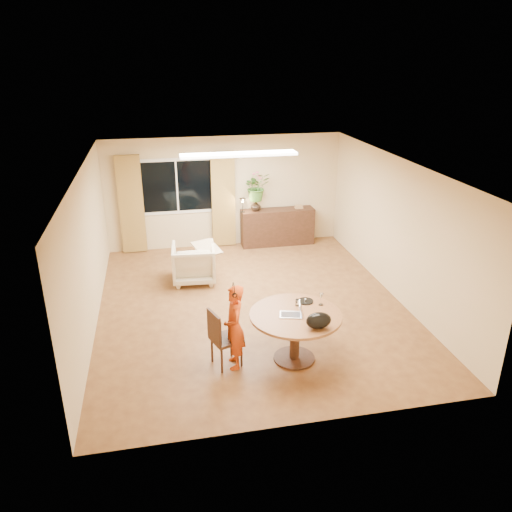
{
  "coord_description": "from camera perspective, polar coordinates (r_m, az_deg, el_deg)",
  "views": [
    {
      "loc": [
        -1.57,
        -8.04,
        4.34
      ],
      "look_at": [
        0.04,
        -0.2,
        1.06
      ],
      "focal_mm": 35.0,
      "sensor_mm": 36.0,
      "label": 1
    }
  ],
  "objects": [
    {
      "name": "vase",
      "position": [
        11.76,
        -0.05,
        5.77
      ],
      "size": [
        0.29,
        0.29,
        0.25
      ],
      "primitive_type": "imported",
      "rotation": [
        0.0,
        0.0,
        -0.23
      ],
      "color": "black",
      "rests_on": "sideboard"
    },
    {
      "name": "wall_right",
      "position": [
        9.62,
        15.78,
        2.99
      ],
      "size": [
        0.0,
        6.5,
        6.5
      ],
      "primitive_type": "plane",
      "rotation": [
        1.57,
        0.0,
        -1.57
      ],
      "color": "#CDBA85",
      "rests_on": "floor"
    },
    {
      "name": "laptop",
      "position": [
        7.3,
        3.99,
        -6.01
      ],
      "size": [
        0.38,
        0.3,
        0.22
      ],
      "primitive_type": null,
      "rotation": [
        0.0,
        0.0,
        -0.26
      ],
      "color": "#B7B7BC",
      "rests_on": "dining_table"
    },
    {
      "name": "throw",
      "position": [
        9.97,
        -5.67,
        1.35
      ],
      "size": [
        0.63,
        0.68,
        0.03
      ],
      "primitive_type": null,
      "rotation": [
        0.0,
        0.0,
        0.4
      ],
      "color": "beige",
      "rests_on": "armchair"
    },
    {
      "name": "desk_lamp",
      "position": [
        11.64,
        -1.54,
        5.86
      ],
      "size": [
        0.18,
        0.18,
        0.36
      ],
      "primitive_type": null,
      "rotation": [
        0.0,
        0.0,
        0.28
      ],
      "color": "black",
      "rests_on": "sideboard"
    },
    {
      "name": "window",
      "position": [
        11.63,
        -9.02,
        7.86
      ],
      "size": [
        1.7,
        0.03,
        1.3
      ],
      "color": "white",
      "rests_on": "wall_back"
    },
    {
      "name": "handbag",
      "position": [
        7.0,
        7.17,
        -7.34
      ],
      "size": [
        0.41,
        0.31,
        0.24
      ],
      "primitive_type": null,
      "rotation": [
        0.0,
        0.0,
        0.3
      ],
      "color": "black",
      "rests_on": "dining_table"
    },
    {
      "name": "curtain_right",
      "position": [
        11.74,
        -3.75,
        6.43
      ],
      "size": [
        0.55,
        0.08,
        2.25
      ],
      "primitive_type": "cube",
      "color": "olive",
      "rests_on": "wall_back"
    },
    {
      "name": "wall_left",
      "position": [
        8.68,
        -18.65,
        0.55
      ],
      "size": [
        0.0,
        6.5,
        6.5
      ],
      "primitive_type": "plane",
      "rotation": [
        1.57,
        0.0,
        1.57
      ],
      "color": "#CDBA85",
      "rests_on": "floor"
    },
    {
      "name": "ceiling",
      "position": [
        8.38,
        -0.56,
        10.28
      ],
      "size": [
        6.5,
        6.5,
        0.0
      ],
      "primitive_type": "plane",
      "rotation": [
        3.14,
        0.0,
        0.0
      ],
      "color": "white",
      "rests_on": "wall_back"
    },
    {
      "name": "bouquet",
      "position": [
        11.65,
        0.07,
        7.92
      ],
      "size": [
        0.7,
        0.64,
        0.66
      ],
      "primitive_type": "imported",
      "rotation": [
        0.0,
        0.0,
        0.23
      ],
      "color": "#296224",
      "rests_on": "vase"
    },
    {
      "name": "ceiling_panel",
      "position": [
        9.54,
        -1.97,
        11.53
      ],
      "size": [
        2.2,
        0.35,
        0.05
      ],
      "primitive_type": "cube",
      "color": "white",
      "rests_on": "ceiling"
    },
    {
      "name": "wine_glass",
      "position": [
        7.64,
        7.45,
        -4.89
      ],
      "size": [
        0.08,
        0.08,
        0.2
      ],
      "primitive_type": null,
      "rotation": [
        0.0,
        0.0,
        -0.25
      ],
      "color": "white",
      "rests_on": "dining_table"
    },
    {
      "name": "tumbler",
      "position": [
        7.6,
        4.78,
        -5.32
      ],
      "size": [
        0.09,
        0.09,
        0.1
      ],
      "primitive_type": null,
      "rotation": [
        0.0,
        0.0,
        -0.26
      ],
      "color": "white",
      "rests_on": "dining_table"
    },
    {
      "name": "floor",
      "position": [
        9.27,
        -0.5,
        -5.64
      ],
      "size": [
        6.5,
        6.5,
        0.0
      ],
      "primitive_type": "plane",
      "color": "brown",
      "rests_on": "ground"
    },
    {
      "name": "wall_back",
      "position": [
        11.8,
        -3.59,
        7.29
      ],
      "size": [
        5.5,
        0.0,
        5.5
      ],
      "primitive_type": "plane",
      "rotation": [
        1.57,
        0.0,
        0.0
      ],
      "color": "#CDBA85",
      "rests_on": "floor"
    },
    {
      "name": "child",
      "position": [
        7.3,
        -2.49,
        -8.12
      ],
      "size": [
        0.48,
        0.32,
        1.3
      ],
      "primitive_type": "imported",
      "rotation": [
        0.0,
        0.0,
        -1.59
      ],
      "color": "red",
      "rests_on": "floor"
    },
    {
      "name": "dining_table",
      "position": [
        7.47,
        4.51,
        -7.73
      ],
      "size": [
        1.37,
        1.37,
        0.78
      ],
      "color": "brown",
      "rests_on": "floor"
    },
    {
      "name": "pot_lid",
      "position": [
        7.74,
        5.7,
        -5.1
      ],
      "size": [
        0.27,
        0.27,
        0.04
      ],
      "primitive_type": null,
      "rotation": [
        0.0,
        0.0,
        -0.16
      ],
      "color": "white",
      "rests_on": "dining_table"
    },
    {
      "name": "armchair",
      "position": [
        10.15,
        -7.13,
        -0.8
      ],
      "size": [
        0.9,
        0.92,
        0.78
      ],
      "primitive_type": "imported",
      "rotation": [
        0.0,
        0.0,
        3.07
      ],
      "color": "beige",
      "rests_on": "floor"
    },
    {
      "name": "dining_chair",
      "position": [
        7.43,
        -3.42,
        -9.27
      ],
      "size": [
        0.55,
        0.52,
        0.92
      ],
      "primitive_type": null,
      "rotation": [
        0.0,
        0.0,
        0.33
      ],
      "color": "black",
      "rests_on": "floor"
    },
    {
      "name": "book_stack",
      "position": [
        12.04,
        4.92,
        5.64
      ],
      "size": [
        0.21,
        0.17,
        0.08
      ],
      "primitive_type": null,
      "rotation": [
        0.0,
        0.0,
        0.19
      ],
      "color": "#95714C",
      "rests_on": "sideboard"
    },
    {
      "name": "sideboard",
      "position": [
        12.05,
        2.46,
        3.35
      ],
      "size": [
        1.75,
        0.43,
        0.87
      ],
      "primitive_type": "cube",
      "color": "black",
      "rests_on": "floor"
    },
    {
      "name": "curtain_left",
      "position": [
        11.66,
        -14.07,
        5.69
      ],
      "size": [
        0.55,
        0.08,
        2.25
      ],
      "primitive_type": "cube",
      "color": "olive",
      "rests_on": "wall_back"
    }
  ]
}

